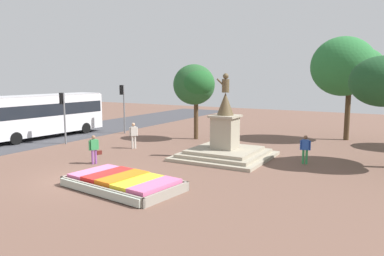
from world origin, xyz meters
The scene contains 11 objects.
ground_plane centered at (0.00, 0.00, 0.00)m, with size 79.32×79.32×0.00m, color brown.
flower_planter centered at (2.41, -0.34, 0.25)m, with size 5.37×3.45×0.55m.
statue_monument centered at (3.74, 7.37, 0.82)m, with size 5.13×5.13×4.96m.
traffic_light_mid_block centered at (-8.05, 5.89, 2.55)m, with size 0.41×0.30×3.63m.
traffic_light_far_corner centered at (-7.64, 11.86, 2.81)m, with size 0.42×0.31×4.04m.
city_bus centered at (-11.73, 6.91, 1.92)m, with size 3.16×10.55×3.34m.
pedestrian_with_handbag centered at (-1.85, 2.42, 0.89)m, with size 0.41×0.69×1.60m.
pedestrian_near_planter centered at (-2.72, 6.97, 1.00)m, with size 0.41×0.46×1.73m.
pedestrian_crossing_plaza centered at (8.23, 8.10, 0.91)m, with size 0.57×0.27×1.59m.
park_tree_far_left centered at (-0.78, 11.90, 4.17)m, with size 3.26×2.84×5.66m.
park_tree_behind_statue centered at (9.04, 17.02, 5.46)m, with size 5.06×4.32×7.63m.
Camera 1 is at (12.70, -12.47, 4.82)m, focal length 35.00 mm.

